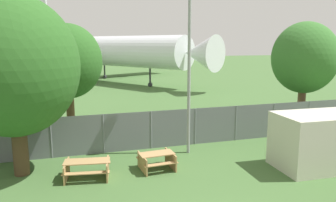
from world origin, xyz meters
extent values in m
cylinder|color=slate|center=(-5.09, 9.53, 1.03)|extent=(0.07, 0.07, 2.06)
cylinder|color=slate|center=(-2.55, 9.53, 1.03)|extent=(0.07, 0.07, 2.06)
cylinder|color=slate|center=(0.00, 9.53, 1.03)|extent=(0.07, 0.07, 2.06)
cylinder|color=slate|center=(2.55, 9.53, 1.03)|extent=(0.07, 0.07, 2.06)
cylinder|color=slate|center=(5.09, 9.53, 1.03)|extent=(0.07, 0.07, 2.06)
cylinder|color=slate|center=(7.64, 9.53, 1.03)|extent=(0.07, 0.07, 2.06)
cylinder|color=slate|center=(10.18, 9.53, 1.03)|extent=(0.07, 0.07, 2.06)
cube|color=slate|center=(0.00, 9.53, 1.03)|extent=(56.00, 0.01, 2.06)
cylinder|color=silver|center=(0.27, 42.55, 4.46)|extent=(21.12, 28.95, 4.14)
cone|color=silver|center=(10.25, 27.49, 4.46)|extent=(5.74, 5.74, 4.14)
cone|color=silver|center=(-9.99, 58.04, 4.46)|extent=(5.97, 6.38, 3.73)
cube|color=silver|center=(7.12, 49.00, 3.83)|extent=(14.92, 10.24, 0.30)
cylinder|color=#939399|center=(5.11, 48.12, 2.75)|extent=(3.61, 4.14, 1.86)
cube|color=silver|center=(-8.33, 38.76, 3.83)|extent=(13.74, 12.89, 0.30)
cylinder|color=#939399|center=(-6.74, 40.26, 2.75)|extent=(3.61, 4.14, 1.86)
cube|color=silver|center=(-7.99, 55.01, 9.63)|extent=(2.26, 3.24, 6.21)
cube|color=silver|center=(-7.87, 54.84, 4.87)|extent=(9.43, 7.80, 0.20)
cylinder|color=#2D2D33|center=(6.02, 33.88, 1.19)|extent=(0.24, 0.24, 2.38)
cylinder|color=#2D2D33|center=(6.02, 33.88, 0.28)|extent=(0.56, 0.63, 0.56)
cylinder|color=#2D2D33|center=(1.46, 45.25, 1.19)|extent=(0.24, 0.24, 2.38)
cylinder|color=#2D2D33|center=(1.46, 45.25, 0.28)|extent=(0.56, 0.63, 0.56)
cylinder|color=#2D2D33|center=(-2.68, 42.51, 1.19)|extent=(0.24, 0.24, 2.38)
cylinder|color=#2D2D33|center=(-2.68, 42.51, 0.28)|extent=(0.56, 0.63, 0.56)
cube|color=beige|center=(7.06, 4.64, 1.26)|extent=(4.80, 2.59, 2.51)
cube|color=tan|center=(-3.56, 6.52, 0.74)|extent=(2.00, 1.05, 0.04)
cube|color=tan|center=(-3.47, 7.07, 0.44)|extent=(1.92, 0.58, 0.04)
cube|color=tan|center=(-3.65, 5.97, 0.44)|extent=(1.92, 0.58, 0.04)
cube|color=tan|center=(-2.72, 6.39, 0.37)|extent=(0.28, 1.39, 0.74)
cube|color=tan|center=(-4.40, 6.65, 0.37)|extent=(0.28, 1.39, 0.74)
cube|color=tan|center=(-0.50, 6.59, 0.74)|extent=(1.60, 0.86, 0.04)
cube|color=tan|center=(-0.53, 7.14, 0.44)|extent=(1.57, 0.38, 0.04)
cube|color=tan|center=(-0.46, 6.03, 0.44)|extent=(1.57, 0.38, 0.04)
cube|color=tan|center=(0.18, 6.63, 0.37)|extent=(0.15, 1.40, 0.74)
cube|color=tan|center=(-1.17, 6.54, 0.37)|extent=(0.15, 1.40, 0.74)
cylinder|color=#4C3823|center=(-6.26, 7.76, 1.22)|extent=(0.64, 0.64, 2.44)
ellipsoid|color=#2D6023|center=(-6.26, 7.76, 4.72)|extent=(5.36, 5.36, 5.90)
cylinder|color=brown|center=(-4.09, 12.47, 1.49)|extent=(0.46, 0.46, 2.98)
ellipsoid|color=#2D6023|center=(-4.09, 12.47, 4.62)|extent=(3.86, 3.86, 4.25)
cylinder|color=brown|center=(11.18, 11.47, 1.40)|extent=(0.52, 0.52, 2.81)
ellipsoid|color=#38702D|center=(11.18, 11.47, 4.66)|extent=(4.36, 4.36, 4.79)
cylinder|color=#99999E|center=(1.67, 8.31, 4.05)|extent=(0.16, 0.16, 8.10)
camera|label=1|loc=(-4.15, -7.02, 5.68)|focal=35.00mm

